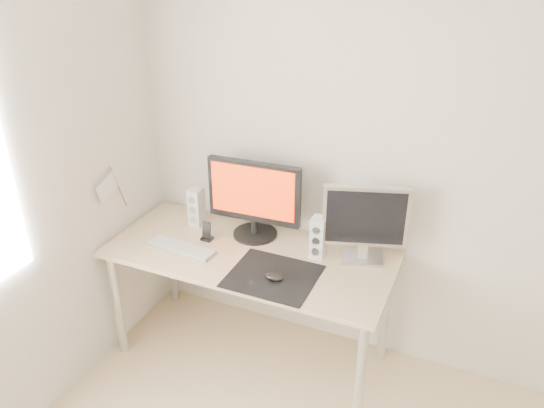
% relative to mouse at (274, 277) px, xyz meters
% --- Properties ---
extents(wall_back, '(3.50, 0.00, 3.50)m').
position_rel_mouse_xyz_m(wall_back, '(0.70, 0.56, 0.50)').
color(wall_back, white).
rests_on(wall_back, ground).
extents(mousepad, '(0.45, 0.40, 0.00)m').
position_rel_mouse_xyz_m(mousepad, '(-0.02, 0.03, -0.02)').
color(mousepad, black).
rests_on(mousepad, desk).
extents(mouse, '(0.10, 0.06, 0.04)m').
position_rel_mouse_xyz_m(mouse, '(0.00, 0.00, 0.00)').
color(mouse, black).
rests_on(mouse, mousepad).
extents(desk, '(1.60, 0.70, 0.73)m').
position_rel_mouse_xyz_m(desk, '(-0.23, 0.19, -0.10)').
color(desk, '#D1B587').
rests_on(desk, ground).
extents(main_monitor, '(0.55, 0.27, 0.47)m').
position_rel_mouse_xyz_m(main_monitor, '(-0.29, 0.37, 0.23)').
color(main_monitor, black).
rests_on(main_monitor, desk).
extents(second_monitor, '(0.44, 0.22, 0.43)m').
position_rel_mouse_xyz_m(second_monitor, '(0.36, 0.37, 0.22)').
color(second_monitor, '#BBBBBE').
rests_on(second_monitor, desk).
extents(speaker_left, '(0.08, 0.09, 0.24)m').
position_rel_mouse_xyz_m(speaker_left, '(-0.66, 0.35, 0.10)').
color(speaker_left, white).
rests_on(speaker_left, desk).
extents(speaker_right, '(0.08, 0.09, 0.24)m').
position_rel_mouse_xyz_m(speaker_right, '(0.13, 0.30, 0.10)').
color(speaker_right, silver).
rests_on(speaker_right, desk).
extents(keyboard, '(0.43, 0.15, 0.02)m').
position_rel_mouse_xyz_m(keyboard, '(-0.60, 0.07, -0.01)').
color(keyboard, '#AAAAAC').
rests_on(keyboard, desk).
extents(phone_dock, '(0.06, 0.05, 0.11)m').
position_rel_mouse_xyz_m(phone_dock, '(-0.52, 0.22, 0.01)').
color(phone_dock, black).
rests_on(phone_dock, desk).
extents(pennant, '(0.01, 0.23, 0.29)m').
position_rel_mouse_xyz_m(pennant, '(-1.02, 0.05, 0.30)').
color(pennant, '#A57F54').
rests_on(pennant, wall_left).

